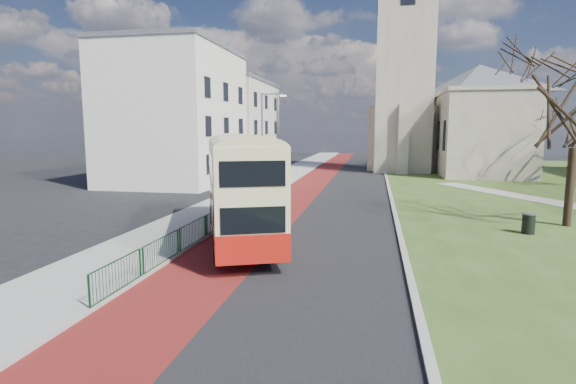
# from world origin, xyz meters

# --- Properties ---
(ground) EXTENTS (160.00, 160.00, 0.00)m
(ground) POSITION_xyz_m (0.00, 0.00, 0.00)
(ground) COLOR black
(ground) RESTS_ON ground
(road_carriageway) EXTENTS (9.00, 120.00, 0.01)m
(road_carriageway) POSITION_xyz_m (1.50, 20.00, 0.01)
(road_carriageway) COLOR black
(road_carriageway) RESTS_ON ground
(bus_lane) EXTENTS (3.40, 120.00, 0.01)m
(bus_lane) POSITION_xyz_m (-1.20, 20.00, 0.01)
(bus_lane) COLOR #591414
(bus_lane) RESTS_ON ground
(pavement_west) EXTENTS (4.00, 120.00, 0.12)m
(pavement_west) POSITION_xyz_m (-5.00, 20.00, 0.06)
(pavement_west) COLOR gray
(pavement_west) RESTS_ON ground
(kerb_west) EXTENTS (0.25, 120.00, 0.13)m
(kerb_west) POSITION_xyz_m (-3.00, 20.00, 0.07)
(kerb_west) COLOR #999993
(kerb_west) RESTS_ON ground
(kerb_east) EXTENTS (0.25, 80.00, 0.13)m
(kerb_east) POSITION_xyz_m (6.10, 22.00, 0.07)
(kerb_east) COLOR #999993
(kerb_east) RESTS_ON ground
(pedestrian_railing) EXTENTS (0.07, 24.00, 1.12)m
(pedestrian_railing) POSITION_xyz_m (-2.95, 4.00, 0.55)
(pedestrian_railing) COLOR #0E3E1D
(pedestrian_railing) RESTS_ON ground
(gothic_church) EXTENTS (16.38, 18.00, 40.00)m
(gothic_church) POSITION_xyz_m (12.56, 38.00, 13.13)
(gothic_church) COLOR gray
(gothic_church) RESTS_ON ground
(street_block_near) EXTENTS (10.30, 14.30, 13.00)m
(street_block_near) POSITION_xyz_m (-14.00, 22.00, 6.51)
(street_block_near) COLOR silver
(street_block_near) RESTS_ON ground
(street_block_far) EXTENTS (10.30, 16.30, 11.50)m
(street_block_far) POSITION_xyz_m (-14.00, 38.00, 5.76)
(street_block_far) COLOR #BDB4A0
(street_block_far) RESTS_ON ground
(streetlamp) EXTENTS (2.13, 0.18, 8.00)m
(streetlamp) POSITION_xyz_m (-4.35, 18.00, 4.59)
(streetlamp) COLOR gray
(streetlamp) RESTS_ON pavement_west
(bus) EXTENTS (6.54, 11.41, 4.70)m
(bus) POSITION_xyz_m (-1.24, 0.86, 2.68)
(bus) COLOR #A4170F
(bus) RESTS_ON ground
(litter_bin) EXTENTS (0.85, 0.85, 1.03)m
(litter_bin) POSITION_xyz_m (12.30, 4.62, 0.56)
(litter_bin) COLOR black
(litter_bin) RESTS_ON grass_green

